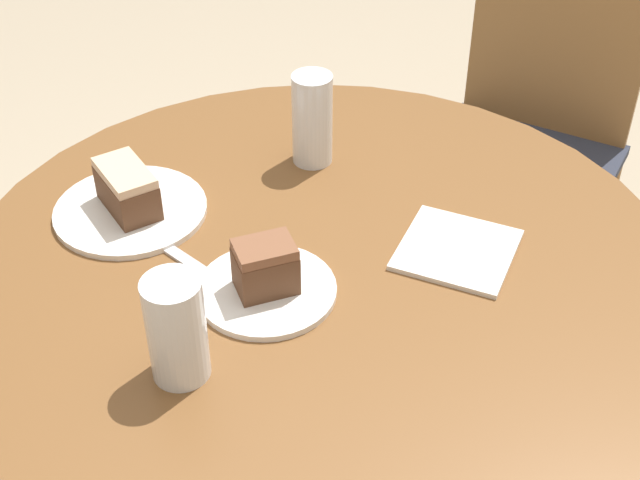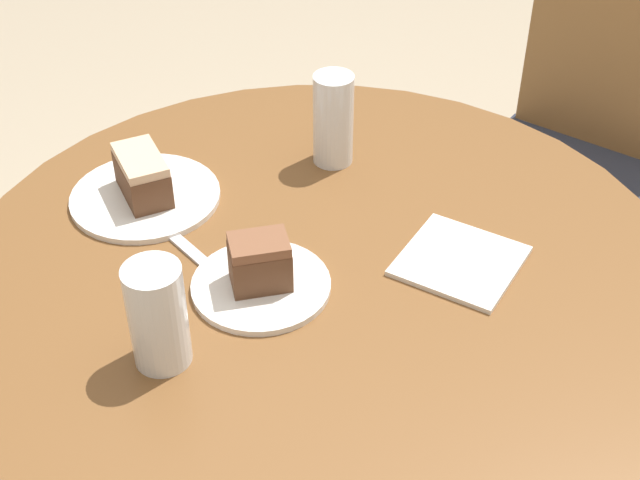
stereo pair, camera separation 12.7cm
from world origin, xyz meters
name	(u,v)px [view 2 (the right image)]	position (x,y,z in m)	size (l,w,h in m)	color
table	(320,354)	(0.00, 0.00, 0.57)	(1.07, 1.07, 0.76)	brown
chair	(574,160)	(0.16, 0.92, 0.46)	(0.48, 0.45, 0.87)	olive
plate_near	(261,285)	(-0.04, -0.09, 0.77)	(0.20, 0.20, 0.01)	white
plate_far	(144,197)	(-0.32, 0.00, 0.77)	(0.24, 0.24, 0.01)	white
cake_slice_near	(260,262)	(-0.04, -0.09, 0.81)	(0.10, 0.10, 0.08)	brown
cake_slice_far	(141,176)	(-0.32, 0.00, 0.81)	(0.13, 0.12, 0.07)	brown
glass_lemonade	(158,321)	(-0.08, -0.27, 0.83)	(0.07, 0.07, 0.15)	silver
glass_water	(333,125)	(-0.11, 0.25, 0.83)	(0.07, 0.07, 0.16)	silver
napkin_stack	(460,261)	(0.18, 0.10, 0.76)	(0.17, 0.17, 0.01)	silver
fork	(195,255)	(-0.17, -0.08, 0.76)	(0.16, 0.07, 0.00)	silver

